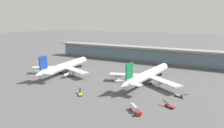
{
  "coord_description": "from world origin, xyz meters",
  "views": [
    {
      "loc": [
        69.02,
        -114.9,
        40.31
      ],
      "look_at": [
        0.0,
        16.17,
        8.09
      ],
      "focal_mm": 31.7,
      "sensor_mm": 36.0,
      "label": 1
    }
  ],
  "objects_px": {
    "service_truck_near_nose_red": "(170,106)",
    "service_truck_by_tail_yellow": "(67,75)",
    "airliner_left_stand": "(65,66)",
    "airliner_centre_stand": "(147,75)",
    "service_truck_mid_apron_white": "(118,76)",
    "safety_cone_alpha": "(28,78)",
    "service_truck_on_taxiway_yellow": "(80,94)",
    "service_truck_at_far_stand_grey": "(180,96)",
    "service_truck_under_wing_red": "(135,109)",
    "safety_cone_bravo": "(42,78)"
  },
  "relations": [
    {
      "from": "service_truck_near_nose_red",
      "to": "service_truck_by_tail_yellow",
      "type": "height_order",
      "value": "service_truck_by_tail_yellow"
    },
    {
      "from": "airliner_left_stand",
      "to": "airliner_centre_stand",
      "type": "height_order",
      "value": "same"
    },
    {
      "from": "service_truck_mid_apron_white",
      "to": "safety_cone_alpha",
      "type": "bearing_deg",
      "value": -147.12
    },
    {
      "from": "service_truck_mid_apron_white",
      "to": "service_truck_by_tail_yellow",
      "type": "distance_m",
      "value": 37.5
    },
    {
      "from": "service_truck_on_taxiway_yellow",
      "to": "service_truck_at_far_stand_grey",
      "type": "xyz_separation_m",
      "value": [
        49.51,
        22.61,
        0.0
      ]
    },
    {
      "from": "service_truck_under_wing_red",
      "to": "safety_cone_bravo",
      "type": "height_order",
      "value": "service_truck_under_wing_red"
    },
    {
      "from": "service_truck_near_nose_red",
      "to": "safety_cone_alpha",
      "type": "distance_m",
      "value": 99.36
    },
    {
      "from": "airliner_centre_stand",
      "to": "safety_cone_bravo",
      "type": "xyz_separation_m",
      "value": [
        -70.5,
        -24.85,
        -5.22
      ]
    },
    {
      "from": "airliner_left_stand",
      "to": "safety_cone_bravo",
      "type": "bearing_deg",
      "value": -105.72
    },
    {
      "from": "service_truck_near_nose_red",
      "to": "service_truck_under_wing_red",
      "type": "height_order",
      "value": "service_truck_under_wing_red"
    },
    {
      "from": "service_truck_near_nose_red",
      "to": "service_truck_by_tail_yellow",
      "type": "relative_size",
      "value": 0.76
    },
    {
      "from": "service_truck_at_far_stand_grey",
      "to": "safety_cone_bravo",
      "type": "distance_m",
      "value": 94.28
    },
    {
      "from": "airliner_left_stand",
      "to": "service_truck_by_tail_yellow",
      "type": "relative_size",
      "value": 7.52
    },
    {
      "from": "service_truck_on_taxiway_yellow",
      "to": "service_truck_near_nose_red",
      "type": "bearing_deg",
      "value": 7.91
    },
    {
      "from": "service_truck_by_tail_yellow",
      "to": "service_truck_on_taxiway_yellow",
      "type": "distance_m",
      "value": 39.42
    },
    {
      "from": "airliner_left_stand",
      "to": "safety_cone_bravo",
      "type": "xyz_separation_m",
      "value": [
        -5.31,
        -18.85,
        -5.22
      ]
    },
    {
      "from": "airliner_left_stand",
      "to": "service_truck_near_nose_red",
      "type": "relative_size",
      "value": 9.89
    },
    {
      "from": "service_truck_on_taxiway_yellow",
      "to": "airliner_left_stand",
      "type": "bearing_deg",
      "value": 140.38
    },
    {
      "from": "safety_cone_bravo",
      "to": "service_truck_near_nose_red",
      "type": "bearing_deg",
      "value": -4.27
    },
    {
      "from": "service_truck_at_far_stand_grey",
      "to": "safety_cone_alpha",
      "type": "height_order",
      "value": "service_truck_at_far_stand_grey"
    },
    {
      "from": "service_truck_by_tail_yellow",
      "to": "safety_cone_bravo",
      "type": "relative_size",
      "value": 12.56
    },
    {
      "from": "service_truck_under_wing_red",
      "to": "service_truck_on_taxiway_yellow",
      "type": "height_order",
      "value": "service_truck_under_wing_red"
    },
    {
      "from": "service_truck_under_wing_red",
      "to": "service_truck_on_taxiway_yellow",
      "type": "relative_size",
      "value": 1.26
    },
    {
      "from": "service_truck_mid_apron_white",
      "to": "safety_cone_alpha",
      "type": "xyz_separation_m",
      "value": [
        -53.9,
        -34.85,
        -0.49
      ]
    },
    {
      "from": "safety_cone_bravo",
      "to": "service_truck_by_tail_yellow",
      "type": "bearing_deg",
      "value": 39.61
    },
    {
      "from": "service_truck_near_nose_red",
      "to": "service_truck_by_tail_yellow",
      "type": "xyz_separation_m",
      "value": [
        -78.16,
        18.16,
        0.9
      ]
    },
    {
      "from": "service_truck_by_tail_yellow",
      "to": "safety_cone_bravo",
      "type": "xyz_separation_m",
      "value": [
        -13.66,
        -11.31,
        -1.39
      ]
    },
    {
      "from": "airliner_left_stand",
      "to": "safety_cone_bravo",
      "type": "height_order",
      "value": "airliner_left_stand"
    },
    {
      "from": "service_truck_on_taxiway_yellow",
      "to": "service_truck_by_tail_yellow",
      "type": "bearing_deg",
      "value": 141.07
    },
    {
      "from": "service_truck_mid_apron_white",
      "to": "service_truck_by_tail_yellow",
      "type": "relative_size",
      "value": 0.75
    },
    {
      "from": "airliner_centre_stand",
      "to": "service_truck_on_taxiway_yellow",
      "type": "relative_size",
      "value": 10.74
    },
    {
      "from": "service_truck_mid_apron_white",
      "to": "service_truck_on_taxiway_yellow",
      "type": "relative_size",
      "value": 1.07
    },
    {
      "from": "safety_cone_bravo",
      "to": "service_truck_mid_apron_white",
      "type": "bearing_deg",
      "value": 32.54
    },
    {
      "from": "service_truck_under_wing_red",
      "to": "service_truck_on_taxiway_yellow",
      "type": "bearing_deg",
      "value": 170.8
    },
    {
      "from": "service_truck_by_tail_yellow",
      "to": "safety_cone_alpha",
      "type": "distance_m",
      "value": 26.92
    },
    {
      "from": "service_truck_near_nose_red",
      "to": "service_truck_at_far_stand_grey",
      "type": "distance_m",
      "value": 16.13
    },
    {
      "from": "airliner_centre_stand",
      "to": "safety_cone_bravo",
      "type": "distance_m",
      "value": 74.93
    },
    {
      "from": "service_truck_under_wing_red",
      "to": "safety_cone_alpha",
      "type": "distance_m",
      "value": 87.59
    },
    {
      "from": "service_truck_near_nose_red",
      "to": "safety_cone_alpha",
      "type": "bearing_deg",
      "value": 179.08
    },
    {
      "from": "service_truck_by_tail_yellow",
      "to": "service_truck_near_nose_red",
      "type": "bearing_deg",
      "value": -13.08
    },
    {
      "from": "service_truck_by_tail_yellow",
      "to": "service_truck_at_far_stand_grey",
      "type": "relative_size",
      "value": 1.27
    },
    {
      "from": "service_truck_on_taxiway_yellow",
      "to": "safety_cone_bravo",
      "type": "xyz_separation_m",
      "value": [
        -44.32,
        13.45,
        -0.49
      ]
    },
    {
      "from": "airliner_centre_stand",
      "to": "service_truck_by_tail_yellow",
      "type": "xyz_separation_m",
      "value": [
        -56.84,
        -13.54,
        -3.83
      ]
    },
    {
      "from": "service_truck_on_taxiway_yellow",
      "to": "safety_cone_alpha",
      "type": "relative_size",
      "value": 8.78
    },
    {
      "from": "airliner_left_stand",
      "to": "service_truck_mid_apron_white",
      "type": "xyz_separation_m",
      "value": [
        41.08,
        10.75,
        -4.73
      ]
    },
    {
      "from": "airliner_left_stand",
      "to": "service_truck_mid_apron_white",
      "type": "relative_size",
      "value": 10.03
    },
    {
      "from": "airliner_centre_stand",
      "to": "service_truck_under_wing_red",
      "type": "distance_m",
      "value": 44.88
    },
    {
      "from": "service_truck_under_wing_red",
      "to": "service_truck_by_tail_yellow",
      "type": "bearing_deg",
      "value": 155.06
    },
    {
      "from": "airliner_centre_stand",
      "to": "service_truck_under_wing_red",
      "type": "height_order",
      "value": "airliner_centre_stand"
    },
    {
      "from": "airliner_left_stand",
      "to": "service_truck_by_tail_yellow",
      "type": "height_order",
      "value": "airliner_left_stand"
    }
  ]
}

